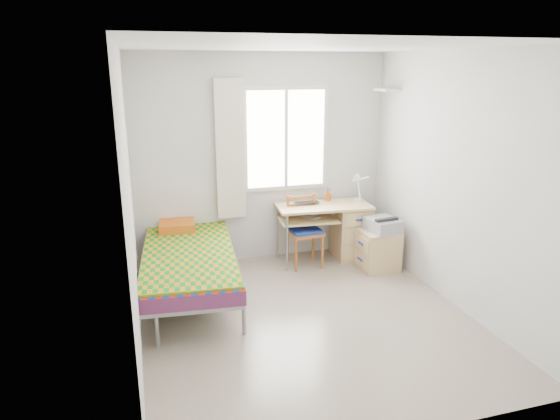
% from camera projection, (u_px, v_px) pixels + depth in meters
% --- Properties ---
extents(floor, '(3.50, 3.50, 0.00)m').
position_uv_depth(floor, '(306.00, 318.00, 5.01)').
color(floor, '#BCAD93').
rests_on(floor, ground).
extents(ceiling, '(3.50, 3.50, 0.00)m').
position_uv_depth(ceiling, '(311.00, 46.00, 4.28)').
color(ceiling, white).
rests_on(ceiling, wall_back).
extents(wall_back, '(3.20, 0.00, 3.20)m').
position_uv_depth(wall_back, '(262.00, 160.00, 6.26)').
color(wall_back, silver).
rests_on(wall_back, ground).
extents(wall_left, '(0.00, 3.50, 3.50)m').
position_uv_depth(wall_left, '(130.00, 206.00, 4.22)').
color(wall_left, silver).
rests_on(wall_left, ground).
extents(wall_right, '(0.00, 3.50, 3.50)m').
position_uv_depth(wall_right, '(457.00, 182.00, 5.07)').
color(wall_right, silver).
rests_on(wall_right, ground).
extents(window, '(1.10, 0.04, 1.30)m').
position_uv_depth(window, '(286.00, 139.00, 6.24)').
color(window, white).
rests_on(window, wall_back).
extents(curtain, '(0.35, 0.05, 1.70)m').
position_uv_depth(curtain, '(230.00, 150.00, 6.04)').
color(curtain, white).
rests_on(curtain, wall_back).
extents(floating_shelf, '(0.20, 0.32, 0.03)m').
position_uv_depth(floating_shelf, '(387.00, 90.00, 6.09)').
color(floating_shelf, white).
rests_on(floating_shelf, wall_right).
extents(bed, '(1.15, 2.18, 0.91)m').
position_uv_depth(bed, '(188.00, 256.00, 5.43)').
color(bed, gray).
rests_on(bed, floor).
extents(desk, '(1.22, 0.63, 0.74)m').
position_uv_depth(desk, '(346.00, 228.00, 6.48)').
color(desk, tan).
rests_on(desk, floor).
extents(chair, '(0.42, 0.42, 0.89)m').
position_uv_depth(chair, '(304.00, 226.00, 6.25)').
color(chair, '#B06722').
rests_on(chair, floor).
extents(cabinet, '(0.47, 0.41, 0.50)m').
position_uv_depth(cabinet, '(378.00, 250.00, 6.15)').
color(cabinet, tan).
rests_on(cabinet, floor).
extents(printer, '(0.38, 0.43, 0.17)m').
position_uv_depth(printer, '(383.00, 224.00, 6.05)').
color(printer, '#9C9EA4').
rests_on(printer, cabinet).
extents(laptop, '(0.32, 0.21, 0.03)m').
position_uv_depth(laptop, '(308.00, 204.00, 6.30)').
color(laptop, black).
rests_on(laptop, desk).
extents(pen_cup, '(0.08, 0.08, 0.09)m').
position_uv_depth(pen_cup, '(328.00, 197.00, 6.49)').
color(pen_cup, '#DA5C18').
rests_on(pen_cup, desk).
extents(task_lamp, '(0.23, 0.32, 0.41)m').
position_uv_depth(task_lamp, '(359.00, 184.00, 6.28)').
color(task_lamp, white).
rests_on(task_lamp, desk).
extents(book, '(0.25, 0.28, 0.02)m').
position_uv_depth(book, '(306.00, 218.00, 6.28)').
color(book, gray).
rests_on(book, desk).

